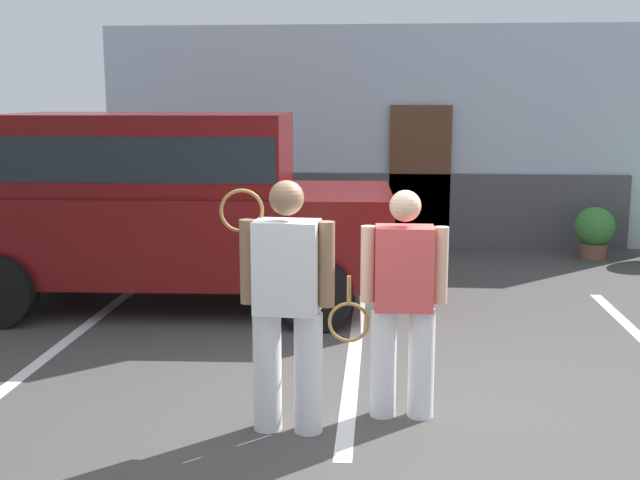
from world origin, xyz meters
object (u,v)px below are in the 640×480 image
at_px(tennis_player_man, 287,303).
at_px(tennis_player_woman, 402,302).
at_px(potted_plant_by_porch, 594,230).
at_px(parked_suv, 165,199).

relative_size(tennis_player_man, tennis_player_woman, 1.06).
bearing_deg(potted_plant_by_porch, parked_suv, -151.78).
height_order(tennis_player_man, potted_plant_by_porch, tennis_player_man).
relative_size(parked_suv, tennis_player_woman, 2.91).
bearing_deg(tennis_player_woman, tennis_player_man, 21.00).
bearing_deg(tennis_player_woman, potted_plant_by_porch, -116.42).
relative_size(tennis_player_man, potted_plant_by_porch, 2.35).
bearing_deg(parked_suv, tennis_player_man, -64.32).
xyz_separation_m(parked_suv, tennis_player_woman, (2.46, -2.91, -0.32)).
bearing_deg(potted_plant_by_porch, tennis_player_woman, -116.01).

